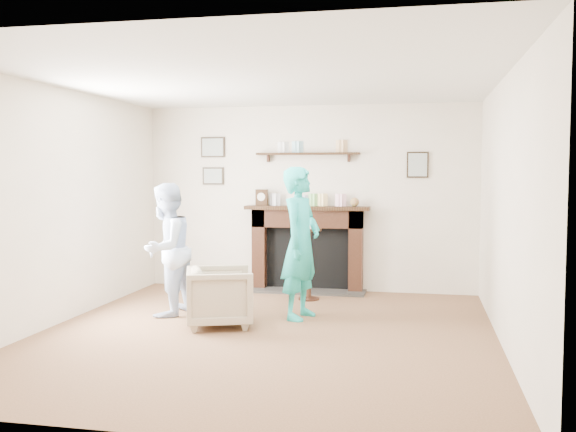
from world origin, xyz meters
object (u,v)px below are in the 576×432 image
Objects in this scene: pedestal_table at (309,249)px; man at (167,315)px; woman at (301,318)px; armchair at (220,326)px.

man is at bearing -140.10° from pedestal_table.
woman is 1.21m from pedestal_table.
armchair is at bearing 73.51° from man.
armchair is 1.80m from pedestal_table.
pedestal_table is (1.42, 1.18, 0.64)m from man.
woman is (0.76, 0.52, 0.00)m from armchair.
pedestal_table is at bearing 18.19° from woman.
pedestal_table reaches higher than woman.
pedestal_table is at bearing -43.61° from armchair.
pedestal_table is at bearing 139.12° from man.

